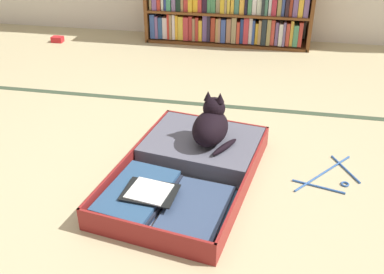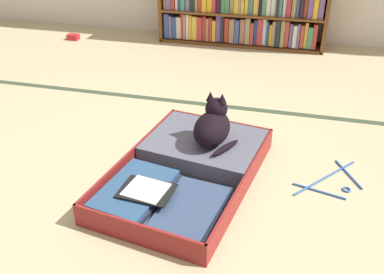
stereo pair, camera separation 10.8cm
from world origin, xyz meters
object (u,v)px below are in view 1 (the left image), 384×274
at_px(black_cat, 212,125).
at_px(clothes_hanger, 330,176).
at_px(open_suitcase, 190,166).
at_px(small_red_pouch, 58,39).

distance_m(black_cat, clothes_hanger, 0.64).
xyz_separation_m(open_suitcase, clothes_hanger, (0.69, 0.10, -0.04)).
relative_size(black_cat, clothes_hanger, 0.80).
relative_size(open_suitcase, small_red_pouch, 10.49).
xyz_separation_m(open_suitcase, small_red_pouch, (-1.58, 1.83, -0.02)).
bearing_deg(small_red_pouch, open_suitcase, -49.18).
bearing_deg(small_red_pouch, black_cat, -45.18).
bearing_deg(open_suitcase, clothes_hanger, 8.35).
height_order(black_cat, small_red_pouch, black_cat).
distance_m(clothes_hanger, small_red_pouch, 2.85).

